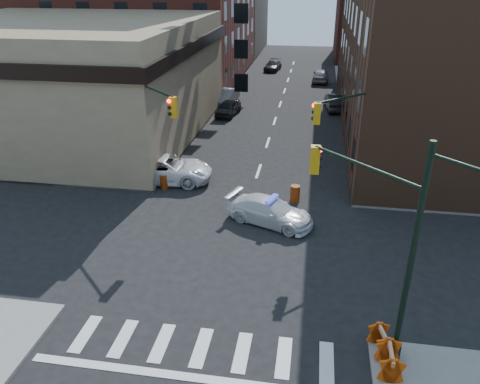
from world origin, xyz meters
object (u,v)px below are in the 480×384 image
(parked_car_wfar, at_px, (227,96))
(pedestrian_b, at_px, (102,156))
(parked_car_enear, at_px, (335,102))
(barricade_nw_a, at_px, (156,170))
(police_car, at_px, (270,211))
(barrel_road, at_px, (295,193))
(parked_car_wnear, at_px, (228,108))
(pickup, at_px, (165,169))
(pedestrian_a, at_px, (94,170))
(barricade_se_a, at_px, (382,342))
(barrel_bank, at_px, (164,182))

(parked_car_wfar, relative_size, pedestrian_b, 2.17)
(parked_car_enear, bearing_deg, barricade_nw_a, 52.78)
(police_car, height_order, pedestrian_b, pedestrian_b)
(pedestrian_b, xyz_separation_m, barrel_road, (13.12, -2.47, -0.64))
(parked_car_wnear, bearing_deg, parked_car_wfar, 109.57)
(pickup, relative_size, pedestrian_a, 3.34)
(parked_car_enear, bearing_deg, pedestrian_b, 44.20)
(parked_car_enear, relative_size, pedestrian_b, 2.45)
(parked_car_wfar, distance_m, barricade_se_a, 35.78)
(parked_car_wnear, xyz_separation_m, barrel_road, (7.26, -17.44, -0.20))
(barrel_road, bearing_deg, pickup, 169.06)
(pedestrian_a, bearing_deg, police_car, -15.33)
(pickup, height_order, barricade_se_a, pickup)
(police_car, relative_size, parked_car_wnear, 1.16)
(parked_car_enear, bearing_deg, barricade_se_a, 86.35)
(barrel_road, height_order, barricade_se_a, barricade_se_a)
(pedestrian_b, xyz_separation_m, barricade_nw_a, (3.93, -0.61, -0.48))
(police_car, relative_size, barrel_bank, 5.07)
(parked_car_wnear, relative_size, barricade_se_a, 3.52)
(parked_car_wfar, relative_size, parked_car_enear, 0.88)
(parked_car_enear, bearing_deg, parked_car_wfar, -9.39)
(pedestrian_b, bearing_deg, police_car, -40.31)
(pickup, bearing_deg, parked_car_wfar, -5.45)
(parked_car_enear, distance_m, barricade_nw_a, 22.64)
(police_car, relative_size, pedestrian_b, 2.42)
(pickup, xyz_separation_m, barricade_se_a, (12.20, -13.53, -0.26))
(barrel_bank, height_order, barricade_se_a, barricade_se_a)
(pedestrian_a, xyz_separation_m, barricade_se_a, (16.36, -12.10, -0.47))
(parked_car_enear, relative_size, pedestrian_a, 2.66)
(parked_car_wfar, bearing_deg, pedestrian_b, -96.26)
(pickup, relative_size, barrel_bank, 6.46)
(police_car, height_order, barrel_bank, police_car)
(barricade_nw_a, bearing_deg, barrel_bank, -68.54)
(police_car, xyz_separation_m, parked_car_wnear, (-6.05, 20.29, 0.01))
(barrel_road, relative_size, barricade_nw_a, 0.74)
(barrel_bank, bearing_deg, police_car, -25.54)
(pickup, bearing_deg, pedestrian_a, 104.33)
(barricade_se_a, bearing_deg, pedestrian_b, 35.90)
(barrel_bank, xyz_separation_m, barricade_se_a, (11.90, -12.38, 0.12))
(parked_car_wnear, distance_m, barrel_bank, 16.98)
(barricade_se_a, bearing_deg, pedestrian_a, 39.86)
(parked_car_enear, bearing_deg, pickup, 54.58)
(parked_car_wnear, relative_size, pedestrian_b, 2.08)
(pedestrian_b, bearing_deg, barrel_bank, -38.10)
(pickup, height_order, pedestrian_a, pedestrian_a)
(parked_car_wfar, xyz_separation_m, barrel_road, (8.20, -21.86, -0.21))
(barrel_road, distance_m, barrel_bank, 8.21)
(parked_car_enear, bearing_deg, parked_car_wnear, 14.55)
(pedestrian_a, bearing_deg, parked_car_wfar, 78.02)
(parked_car_enear, xyz_separation_m, barrel_road, (-2.80, -21.06, -0.30))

